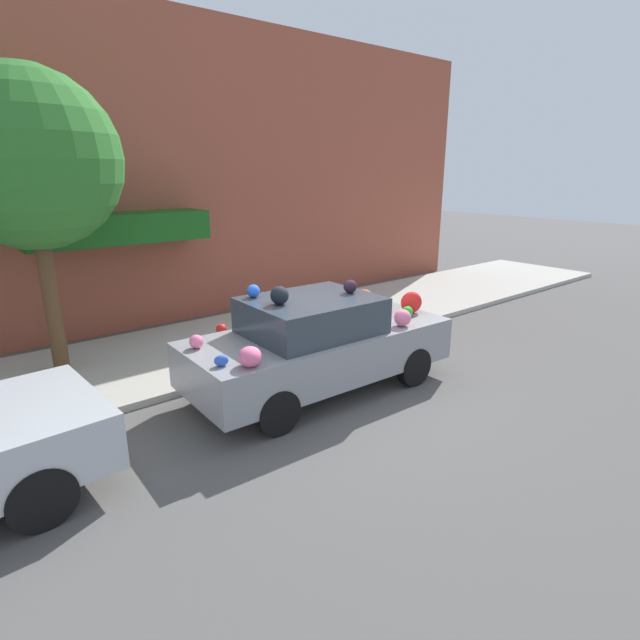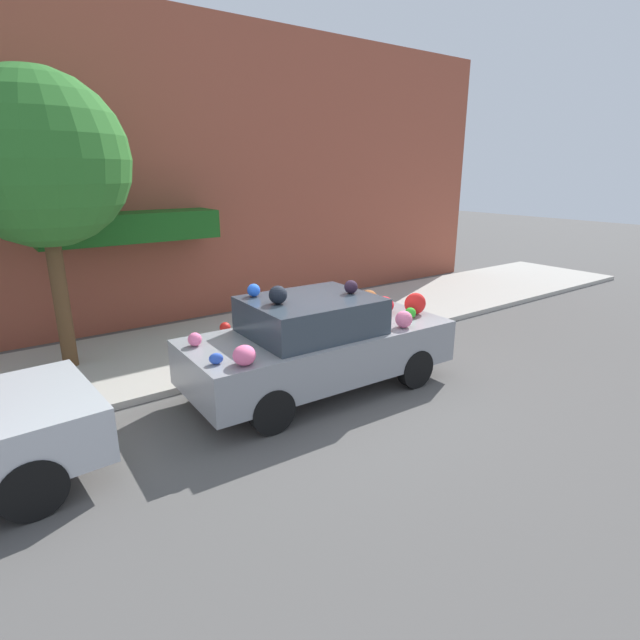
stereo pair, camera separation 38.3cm
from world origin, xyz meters
The scene contains 6 objects.
ground_plane centered at (0.00, 0.00, 0.00)m, with size 60.00×60.00×0.00m, color #565451.
sidewalk_curb centered at (0.00, 2.70, 0.05)m, with size 24.00×3.20×0.11m.
building_facade centered at (-0.06, 4.92, 3.12)m, with size 18.00×1.20×6.34m.
street_tree centered at (-2.95, 3.02, 3.36)m, with size 2.60×2.60×4.57m.
fire_hydrant centered at (-0.77, 1.62, 0.45)m, with size 0.20×0.20×0.70m.
art_car centered at (-0.02, 0.00, 0.76)m, with size 4.11×1.80×1.72m.
Camera 2 is at (-4.16, -5.69, 3.23)m, focal length 28.00 mm.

